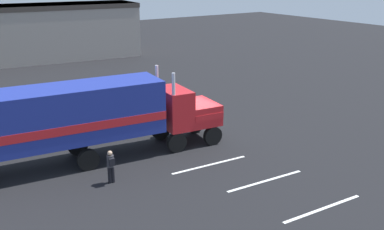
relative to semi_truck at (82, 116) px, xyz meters
name	(u,v)px	position (x,y,z in m)	size (l,w,h in m)	color
ground_plane	(194,139)	(6.55, -0.55, -2.52)	(120.00, 120.00, 0.00)	black
lane_stripe_near	(210,165)	(5.17, -4.05, -2.52)	(4.40, 0.16, 0.01)	silver
lane_stripe_mid	(265,181)	(6.29, -7.04, -2.52)	(4.40, 0.16, 0.01)	silver
lane_stripe_far	(323,209)	(6.53, -10.32, -2.52)	(4.40, 0.16, 0.01)	silver
semi_truck	(82,116)	(0.00, 0.00, 0.00)	(14.35, 4.10, 4.50)	red
person_bystander	(111,165)	(0.12, -3.06, -1.63)	(0.34, 0.46, 1.63)	black
building_backdrop	(30,31)	(5.31, 29.26, 0.71)	(23.82, 8.58, 6.05)	#9E938C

